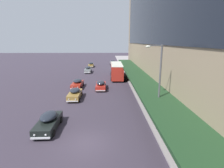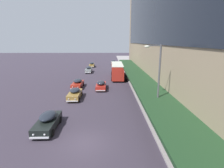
{
  "view_description": "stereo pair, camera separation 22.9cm",
  "coord_description": "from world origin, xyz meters",
  "px_view_note": "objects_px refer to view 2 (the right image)",
  "views": [
    {
      "loc": [
        1.84,
        -13.09,
        8.31
      ],
      "look_at": [
        2.46,
        13.63,
        1.79
      ],
      "focal_mm": 28.0,
      "sensor_mm": 36.0,
      "label": 1
    },
    {
      "loc": [
        2.07,
        -13.09,
        8.31
      ],
      "look_at": [
        2.46,
        13.63,
        1.79
      ],
      "focal_mm": 28.0,
      "sensor_mm": 36.0,
      "label": 2
    }
  ],
  "objects_px": {
    "sedan_trailing_near": "(89,70)",
    "fire_hydrant": "(174,151)",
    "sedan_second_near": "(92,65)",
    "sedan_lead_mid": "(48,121)",
    "sedan_lead_near": "(113,62)",
    "sedan_trailing_mid": "(101,85)",
    "pedestrian_at_kerb": "(162,110)",
    "transit_bus_kerbside_front": "(117,70)",
    "sedan_oncoming_front": "(75,94)",
    "sedan_second_mid": "(78,83)",
    "street_lamp": "(157,83)"
  },
  "relations": [
    {
      "from": "sedan_second_near",
      "to": "sedan_trailing_mid",
      "type": "distance_m",
      "value": 28.59
    },
    {
      "from": "sedan_lead_mid",
      "to": "sedan_lead_near",
      "type": "distance_m",
      "value": 49.85
    },
    {
      "from": "sedan_trailing_near",
      "to": "pedestrian_at_kerb",
      "type": "xyz_separation_m",
      "value": [
        11.37,
        -30.28,
        0.37
      ]
    },
    {
      "from": "sedan_oncoming_front",
      "to": "sedan_trailing_near",
      "type": "bearing_deg",
      "value": 91.43
    },
    {
      "from": "sedan_oncoming_front",
      "to": "sedan_second_mid",
      "type": "height_order",
      "value": "sedan_second_mid"
    },
    {
      "from": "sedan_second_mid",
      "to": "pedestrian_at_kerb",
      "type": "relative_size",
      "value": 2.52
    },
    {
      "from": "sedan_second_mid",
      "to": "sedan_second_near",
      "type": "bearing_deg",
      "value": 90.07
    },
    {
      "from": "sedan_lead_mid",
      "to": "pedestrian_at_kerb",
      "type": "height_order",
      "value": "pedestrian_at_kerb"
    },
    {
      "from": "sedan_trailing_mid",
      "to": "pedestrian_at_kerb",
      "type": "xyz_separation_m",
      "value": [
        7.17,
        -12.87,
        0.42
      ]
    },
    {
      "from": "pedestrian_at_kerb",
      "to": "street_lamp",
      "type": "bearing_deg",
      "value": -122.8
    },
    {
      "from": "pedestrian_at_kerb",
      "to": "fire_hydrant",
      "type": "bearing_deg",
      "value": -98.84
    },
    {
      "from": "sedan_second_near",
      "to": "sedan_trailing_mid",
      "type": "bearing_deg",
      "value": -81.14
    },
    {
      "from": "sedan_trailing_mid",
      "to": "pedestrian_at_kerb",
      "type": "distance_m",
      "value": 14.74
    },
    {
      "from": "sedan_trailing_near",
      "to": "fire_hydrant",
      "type": "bearing_deg",
      "value": -74.05
    },
    {
      "from": "sedan_trailing_near",
      "to": "fire_hydrant",
      "type": "height_order",
      "value": "sedan_trailing_near"
    },
    {
      "from": "sedan_second_near",
      "to": "sedan_oncoming_front",
      "type": "bearing_deg",
      "value": -88.69
    },
    {
      "from": "sedan_oncoming_front",
      "to": "sedan_trailing_mid",
      "type": "xyz_separation_m",
      "value": [
        3.64,
        5.22,
        -0.0
      ]
    },
    {
      "from": "sedan_lead_near",
      "to": "pedestrian_at_kerb",
      "type": "bearing_deg",
      "value": -85.03
    },
    {
      "from": "sedan_lead_near",
      "to": "street_lamp",
      "type": "relative_size",
      "value": 0.54
    },
    {
      "from": "street_lamp",
      "to": "sedan_trailing_near",
      "type": "bearing_deg",
      "value": 107.16
    },
    {
      "from": "sedan_trailing_mid",
      "to": "sedan_second_mid",
      "type": "height_order",
      "value": "sedan_second_mid"
    },
    {
      "from": "sedan_second_near",
      "to": "street_lamp",
      "type": "height_order",
      "value": "street_lamp"
    },
    {
      "from": "pedestrian_at_kerb",
      "to": "sedan_second_mid",
      "type": "bearing_deg",
      "value": 129.12
    },
    {
      "from": "transit_bus_kerbside_front",
      "to": "sedan_oncoming_front",
      "type": "bearing_deg",
      "value": -115.09
    },
    {
      "from": "transit_bus_kerbside_front",
      "to": "sedan_oncoming_front",
      "type": "distance_m",
      "value": 16.41
    },
    {
      "from": "sedan_lead_mid",
      "to": "sedan_trailing_mid",
      "type": "xyz_separation_m",
      "value": [
        4.49,
        14.48,
        -0.02
      ]
    },
    {
      "from": "sedan_lead_mid",
      "to": "sedan_trailing_near",
      "type": "distance_m",
      "value": 31.88
    },
    {
      "from": "transit_bus_kerbside_front",
      "to": "sedan_second_mid",
      "type": "distance_m",
      "value": 11.35
    },
    {
      "from": "sedan_second_mid",
      "to": "pedestrian_at_kerb",
      "type": "distance_m",
      "value": 18.3
    },
    {
      "from": "sedan_second_mid",
      "to": "sedan_lead_mid",
      "type": "bearing_deg",
      "value": -90.45
    },
    {
      "from": "street_lamp",
      "to": "fire_hydrant",
      "type": "bearing_deg",
      "value": -84.22
    },
    {
      "from": "sedan_second_mid",
      "to": "pedestrian_at_kerb",
      "type": "xyz_separation_m",
      "value": [
        11.54,
        -14.19,
        0.41
      ]
    },
    {
      "from": "sedan_lead_near",
      "to": "street_lamp",
      "type": "bearing_deg",
      "value": -86.81
    },
    {
      "from": "transit_bus_kerbside_front",
      "to": "sedan_second_mid",
      "type": "xyz_separation_m",
      "value": [
        -7.67,
        -8.28,
        -1.16
      ]
    },
    {
      "from": "sedan_second_near",
      "to": "sedan_trailing_near",
      "type": "height_order",
      "value": "sedan_trailing_near"
    },
    {
      "from": "sedan_lead_near",
      "to": "sedan_trailing_near",
      "type": "bearing_deg",
      "value": -112.56
    },
    {
      "from": "sedan_second_mid",
      "to": "transit_bus_kerbside_front",
      "type": "bearing_deg",
      "value": 47.2
    },
    {
      "from": "transit_bus_kerbside_front",
      "to": "sedan_second_near",
      "type": "height_order",
      "value": "transit_bus_kerbside_front"
    },
    {
      "from": "sedan_second_near",
      "to": "sedan_trailing_near",
      "type": "distance_m",
      "value": 10.85
    },
    {
      "from": "sedan_second_mid",
      "to": "pedestrian_at_kerb",
      "type": "bearing_deg",
      "value": -50.88
    },
    {
      "from": "fire_hydrant",
      "to": "sedan_oncoming_front",
      "type": "bearing_deg",
      "value": 125.47
    },
    {
      "from": "sedan_trailing_mid",
      "to": "sedan_second_near",
      "type": "bearing_deg",
      "value": 98.86
    },
    {
      "from": "transit_bus_kerbside_front",
      "to": "pedestrian_at_kerb",
      "type": "distance_m",
      "value": 22.82
    },
    {
      "from": "sedan_lead_mid",
      "to": "sedan_second_near",
      "type": "bearing_deg",
      "value": 89.88
    },
    {
      "from": "sedan_oncoming_front",
      "to": "fire_hydrant",
      "type": "xyz_separation_m",
      "value": [
        9.85,
        -13.82,
        -0.27
      ]
    },
    {
      "from": "sedan_second_near",
      "to": "sedan_trailing_near",
      "type": "relative_size",
      "value": 0.97
    },
    {
      "from": "sedan_lead_mid",
      "to": "sedan_trailing_mid",
      "type": "height_order",
      "value": "sedan_lead_mid"
    },
    {
      "from": "sedan_oncoming_front",
      "to": "pedestrian_at_kerb",
      "type": "height_order",
      "value": "pedestrian_at_kerb"
    },
    {
      "from": "sedan_trailing_near",
      "to": "sedan_oncoming_front",
      "type": "relative_size",
      "value": 1.07
    },
    {
      "from": "transit_bus_kerbside_front",
      "to": "sedan_lead_mid",
      "type": "distance_m",
      "value": 25.33
    }
  ]
}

